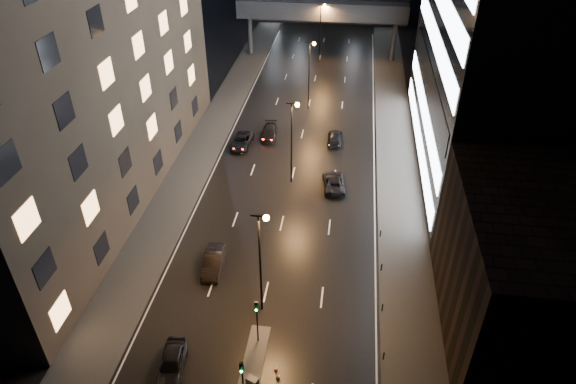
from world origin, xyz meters
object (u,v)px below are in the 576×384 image
car_away_b (213,262)px  utility_cabinet (253,384)px  car_away_a (172,363)px  car_toward_b (335,138)px  car_away_d (270,132)px  car_away_c (242,141)px  car_toward_a (334,182)px

car_away_b → utility_cabinet: (6.07, -12.30, -0.03)m
car_away_a → car_toward_b: (10.15, 37.22, -0.12)m
car_away_b → car_away_d: bearing=82.9°
car_away_b → car_away_d: size_ratio=0.99×
car_away_b → utility_cabinet: size_ratio=3.94×
car_away_d → car_away_b: bearing=-97.3°
car_away_c → car_away_a: bearing=-82.9°
car_away_b → utility_cabinet: bearing=-68.5°
car_away_a → utility_cabinet: bearing=-15.8°
car_away_c → car_toward_b: size_ratio=1.09×
car_away_d → utility_cabinet: bearing=-87.5°
car_away_c → car_away_d: same height
car_away_c → car_toward_a: bearing=-29.0°
car_toward_a → car_toward_b: bearing=-95.4°
car_away_c → car_toward_a: 14.93m
car_toward_a → car_toward_b: 10.80m
car_away_d → car_toward_a: bearing=-55.0°
car_toward_b → car_away_d: bearing=-2.9°
car_away_a → car_away_d: 37.53m
car_away_a → car_away_d: bearing=80.4°
car_away_a → car_toward_b: size_ratio=1.01×
car_away_c → car_toward_b: bearing=16.4°
car_away_b → car_toward_a: bearing=50.7°
car_away_b → car_away_d: car_away_b is taller
car_away_d → utility_cabinet: 38.74m
car_away_c → car_toward_b: 12.34m
car_away_b → utility_cabinet: car_away_b is taller
car_away_c → utility_cabinet: car_away_c is taller
utility_cabinet → car_toward_a: bearing=104.8°
car_away_b → car_toward_b: bearing=64.3°
car_away_c → utility_cabinet: 36.41m
utility_cabinet → car_away_c: bearing=126.8°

